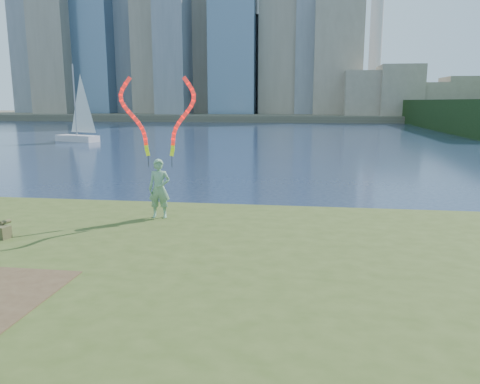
# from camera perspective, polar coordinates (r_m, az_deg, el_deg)

# --- Properties ---
(ground) EXTENTS (320.00, 320.00, 0.00)m
(ground) POSITION_cam_1_polar(r_m,az_deg,el_deg) (10.48, -11.19, -10.56)
(ground) COLOR #19263F
(ground) RESTS_ON ground
(grassy_knoll) EXTENTS (20.00, 18.00, 0.80)m
(grassy_knoll) POSITION_cam_1_polar(r_m,az_deg,el_deg) (8.40, -16.55, -13.95)
(grassy_knoll) COLOR #39491A
(grassy_knoll) RESTS_ON ground
(far_shore) EXTENTS (320.00, 40.00, 1.20)m
(far_shore) POSITION_cam_1_polar(r_m,az_deg,el_deg) (104.28, 6.31, 9.20)
(far_shore) COLOR #4F4A3A
(far_shore) RESTS_ON ground
(woman_with_ribbons) EXTENTS (2.01, 0.42, 3.94)m
(woman_with_ribbons) POSITION_cam_1_polar(r_m,az_deg,el_deg) (12.30, -9.84, 3.43)
(woman_with_ribbons) COLOR #1C662C
(woman_with_ribbons) RESTS_ON grassy_knoll
(canvas_bag) EXTENTS (0.44, 0.50, 0.37)m
(canvas_bag) POSITION_cam_1_polar(r_m,az_deg,el_deg) (11.78, -27.11, -4.29)
(canvas_bag) COLOR #453E23
(canvas_bag) RESTS_ON grassy_knoll
(sailboat) EXTENTS (4.74, 2.94, 7.25)m
(sailboat) POSITION_cam_1_polar(r_m,az_deg,el_deg) (47.51, -19.09, 7.33)
(sailboat) COLOR beige
(sailboat) RESTS_ON ground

